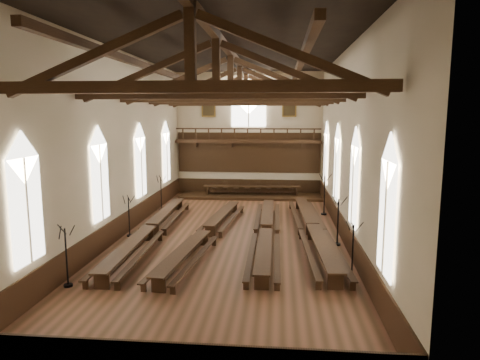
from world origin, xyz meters
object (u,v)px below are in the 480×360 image
object	(u,v)px
candelabrum_right_near	(352,261)
refectory_row_a	(151,228)
refectory_row_b	(207,232)
candelabrum_right_far	(324,202)
refectory_row_d	(313,227)
dais	(252,196)
refectory_row_c	(266,230)
candelabrum_right_mid	(338,230)
candelabrum_left_near	(67,268)
high_table	(252,187)
candelabrum_left_far	(161,200)
candelabrum_left_mid	(129,224)

from	to	relation	value
candelabrum_right_near	refectory_row_a	bearing A→B (deg)	153.75
refectory_row_b	candelabrum_right_far	bearing A→B (deg)	44.35
refectory_row_d	dais	xyz separation A→B (m)	(-4.00, 11.03, -0.47)
refectory_row_b	candelabrum_right_near	xyz separation A→B (m)	(6.73, -4.56, 0.21)
refectory_row_c	candelabrum_right_mid	world-z (taller)	candelabrum_right_mid
candelabrum_left_near	refectory_row_c	bearing A→B (deg)	43.45
candelabrum_right_far	refectory_row_b	bearing A→B (deg)	-135.65
candelabrum_right_near	candelabrum_left_near	bearing A→B (deg)	-170.50
refectory_row_c	dais	distance (m)	11.69
refectory_row_b	refectory_row_d	world-z (taller)	refectory_row_d
refectory_row_a	candelabrum_right_near	distance (m)	10.98
refectory_row_b	candelabrum_right_mid	xyz separation A→B (m)	(6.73, -0.09, 0.26)
refectory_row_c	refectory_row_b	bearing A→B (deg)	-168.15
high_table	candelabrum_right_near	bearing A→B (deg)	-72.91
refectory_row_d	candelabrum_left_far	size ratio (longest dim) A/B	5.98
refectory_row_c	candelabrum_left_near	bearing A→B (deg)	-136.55
dais	candelabrum_right_near	bearing A→B (deg)	-72.91
candelabrum_left_mid	refectory_row_a	bearing A→B (deg)	-8.77
refectory_row_d	candelabrum_right_near	world-z (taller)	candelabrum_right_near
high_table	candelabrum_right_far	bearing A→B (deg)	-47.59
refectory_row_a	refectory_row_d	bearing A→B (deg)	5.92
candelabrum_right_mid	candelabrum_right_far	world-z (taller)	candelabrum_right_far
candelabrum_right_mid	refectory_row_a	bearing A→B (deg)	177.77
dais	high_table	bearing A→B (deg)	180.00
refectory_row_c	candelabrum_right_near	distance (m)	6.36
refectory_row_a	candelabrum_right_mid	bearing A→B (deg)	-2.23
refectory_row_b	dais	distance (m)	12.33
candelabrum_right_mid	dais	bearing A→B (deg)	112.74
candelabrum_left_mid	candelabrum_right_near	xyz separation A→B (m)	(11.10, -5.05, 0.03)
refectory_row_b	refectory_row_c	distance (m)	3.15
refectory_row_d	high_table	bearing A→B (deg)	109.95
refectory_row_a	dais	size ratio (longest dim) A/B	1.27
dais	refectory_row_d	bearing A→B (deg)	-70.05
dais	candelabrum_left_near	xyz separation A→B (m)	(-5.94, -18.64, 0.65)
refectory_row_c	refectory_row_d	xyz separation A→B (m)	(2.48, 0.55, 0.05)
refectory_row_c	candelabrum_right_mid	xyz separation A→B (m)	(3.64, -0.73, 0.25)
candelabrum_left_near	candelabrum_left_far	xyz separation A→B (m)	(-0.00, 13.30, -0.00)
refectory_row_b	dais	size ratio (longest dim) A/B	1.24
refectory_row_b	candelabrum_left_near	world-z (taller)	candelabrum_left_near
dais	candelabrum_right_near	world-z (taller)	candelabrum_right_near
candelabrum_right_near	candelabrum_right_far	size ratio (longest dim) A/B	0.87
dais	candelabrum_left_mid	xyz separation A→B (m)	(-5.94, -11.74, 0.59)
refectory_row_d	dais	distance (m)	11.74
high_table	candelabrum_right_near	world-z (taller)	candelabrum_right_near
refectory_row_a	high_table	xyz separation A→B (m)	(4.69, 11.93, 0.27)
refectory_row_a	candelabrum_right_mid	size ratio (longest dim) A/B	5.69
refectory_row_c	candelabrum_left_mid	bearing A→B (deg)	-178.80
candelabrum_left_far	candelabrum_right_far	distance (m)	11.10
candelabrum_left_near	dais	bearing A→B (deg)	72.33
refectory_row_d	candelabrum_left_mid	bearing A→B (deg)	-175.92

